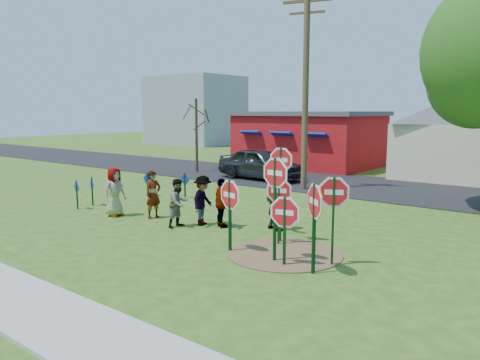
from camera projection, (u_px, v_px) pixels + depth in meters
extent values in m
plane|color=#2F5117|center=(192.00, 223.00, 16.45)|extent=(120.00, 120.00, 0.00)
cube|color=black|center=(338.00, 183.00, 25.42)|extent=(120.00, 7.50, 0.04)
cylinder|color=brown|center=(285.00, 253.00, 12.93)|extent=(3.20, 3.20, 0.03)
cube|color=#A41015|center=(310.00, 141.00, 33.58)|extent=(9.00, 7.00, 3.60)
cube|color=#4C4C51|center=(310.00, 114.00, 33.30)|extent=(9.40, 7.40, 0.30)
cube|color=navy|center=(252.00, 133.00, 32.20)|extent=(1.60, 0.78, 0.45)
cube|color=navy|center=(283.00, 134.00, 30.68)|extent=(1.60, 0.78, 0.45)
cube|color=navy|center=(316.00, 136.00, 29.16)|extent=(1.60, 0.78, 0.45)
cube|color=beige|center=(477.00, 152.00, 26.93)|extent=(8.00, 7.00, 3.20)
cube|color=brown|center=(439.00, 99.00, 26.93)|extent=(0.55, 0.55, 1.40)
cube|color=#8C939E|center=(195.00, 110.00, 56.30)|extent=(10.00, 8.00, 8.00)
cube|color=#0E3414|center=(230.00, 216.00, 13.04)|extent=(0.08, 0.09, 2.03)
cylinder|color=white|center=(230.00, 195.00, 12.96)|extent=(1.11, 0.29, 1.14)
cylinder|color=red|center=(230.00, 195.00, 12.96)|extent=(0.96, 0.25, 0.99)
cube|color=white|center=(230.00, 195.00, 12.96)|extent=(0.49, 0.12, 0.14)
cube|color=#0E3414|center=(281.00, 195.00, 13.94)|extent=(0.06, 0.07, 2.86)
cylinder|color=white|center=(281.00, 160.00, 13.78)|extent=(0.99, 0.15, 1.00)
cylinder|color=red|center=(281.00, 160.00, 13.78)|extent=(0.85, 0.13, 0.86)
cube|color=white|center=(281.00, 160.00, 13.78)|extent=(0.44, 0.06, 0.12)
cylinder|color=gold|center=(281.00, 160.00, 13.78)|extent=(0.99, 0.14, 1.00)
cube|color=#0E3414|center=(275.00, 210.00, 12.12)|extent=(0.06, 0.08, 2.74)
cylinder|color=white|center=(275.00, 173.00, 11.98)|extent=(1.07, 0.11, 1.07)
cylinder|color=red|center=(275.00, 173.00, 11.98)|extent=(0.92, 0.10, 0.93)
cube|color=white|center=(275.00, 173.00, 11.98)|extent=(0.47, 0.05, 0.13)
cube|color=#0E3414|center=(333.00, 222.00, 11.83)|extent=(0.08, 0.09, 2.29)
cylinder|color=white|center=(334.00, 192.00, 11.72)|extent=(0.94, 0.54, 1.07)
cylinder|color=red|center=(334.00, 192.00, 11.72)|extent=(0.81, 0.47, 0.92)
cube|color=white|center=(334.00, 192.00, 11.72)|extent=(0.41, 0.24, 0.13)
cylinder|color=gold|center=(334.00, 192.00, 11.72)|extent=(0.94, 0.53, 1.07)
cube|color=#0E3414|center=(285.00, 231.00, 11.85)|extent=(0.07, 0.08, 1.79)
cylinder|color=white|center=(285.00, 212.00, 11.78)|extent=(1.08, 0.22, 1.10)
cylinder|color=red|center=(285.00, 212.00, 11.78)|extent=(0.94, 0.19, 0.95)
cube|color=white|center=(285.00, 212.00, 11.78)|extent=(0.48, 0.09, 0.14)
cube|color=#0E3414|center=(314.00, 229.00, 11.23)|extent=(0.10, 0.10, 2.21)
cylinder|color=white|center=(315.00, 201.00, 11.13)|extent=(0.93, 0.74, 1.17)
cylinder|color=red|center=(315.00, 201.00, 11.13)|extent=(0.80, 0.64, 1.01)
cube|color=white|center=(315.00, 201.00, 11.13)|extent=(0.41, 0.32, 0.15)
cylinder|color=gold|center=(315.00, 201.00, 11.13)|extent=(0.92, 0.74, 1.17)
cube|color=#0E3414|center=(279.00, 212.00, 13.71)|extent=(0.08, 0.08, 1.99)
cylinder|color=white|center=(279.00, 191.00, 13.62)|extent=(0.95, 0.41, 1.02)
cylinder|color=red|center=(279.00, 191.00, 13.62)|extent=(0.82, 0.36, 0.88)
cube|color=white|center=(279.00, 191.00, 13.62)|extent=(0.42, 0.18, 0.13)
cube|color=#0E3414|center=(77.00, 195.00, 18.78)|extent=(0.06, 0.06, 1.16)
cube|color=navy|center=(77.00, 187.00, 18.74)|extent=(0.56, 0.16, 0.58)
cube|color=#0E3414|center=(92.00, 191.00, 19.51)|extent=(0.07, 0.07, 1.19)
cube|color=navy|center=(92.00, 185.00, 19.47)|extent=(0.60, 0.26, 0.64)
cube|color=#0E3414|center=(147.00, 184.00, 21.73)|extent=(0.06, 0.07, 1.09)
cube|color=navy|center=(147.00, 179.00, 21.69)|extent=(0.65, 0.09, 0.65)
cube|color=#0E3414|center=(185.00, 186.00, 21.13)|extent=(0.05, 0.06, 1.15)
cube|color=navy|center=(185.00, 180.00, 21.09)|extent=(0.62, 0.07, 0.62)
imported|color=#424594|center=(115.00, 192.00, 17.51)|extent=(0.62, 0.92, 1.84)
imported|color=#256A5A|center=(153.00, 195.00, 17.19)|extent=(0.49, 0.68, 1.75)
imported|color=brown|center=(179.00, 203.00, 15.87)|extent=(0.64, 0.81, 1.66)
imported|color=#38393D|center=(203.00, 200.00, 16.14)|extent=(0.92, 1.24, 1.72)
imported|color=#4E2F62|center=(221.00, 203.00, 15.77)|extent=(1.06, 0.85, 1.68)
imported|color=#1E502A|center=(276.00, 204.00, 15.48)|extent=(1.67, 1.16, 1.73)
imported|color=#333338|center=(261.00, 164.00, 26.82)|extent=(5.31, 2.35, 1.78)
cylinder|color=#4C3823|center=(306.00, 91.00, 22.87)|extent=(0.30, 0.30, 9.77)
cube|color=#4C3823|center=(307.00, 1.00, 22.26)|extent=(2.33, 0.80, 0.13)
cube|color=#4C3823|center=(307.00, 13.00, 22.33)|extent=(1.70, 0.59, 0.11)
sphere|color=#254D14|center=(477.00, 81.00, 18.43)|extent=(3.76, 3.76, 3.76)
cylinder|color=#382819|center=(196.00, 136.00, 29.99)|extent=(0.18, 0.18, 4.72)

